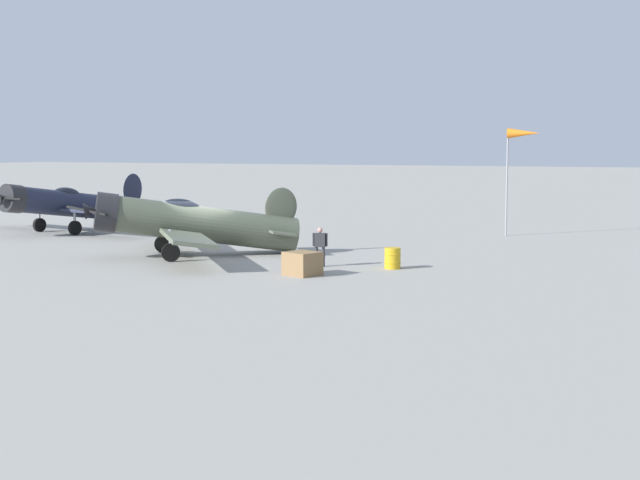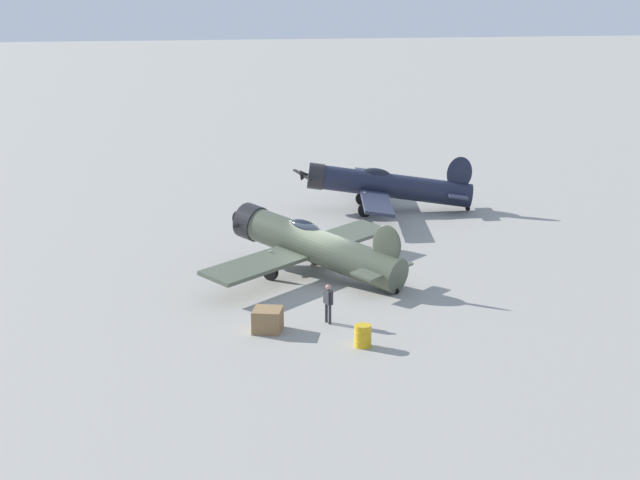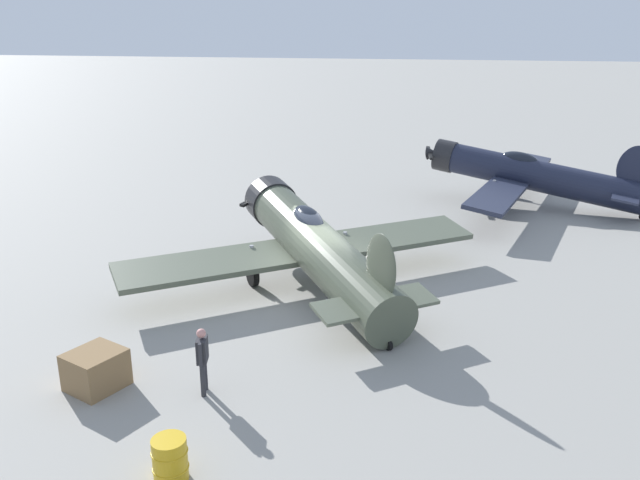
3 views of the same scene
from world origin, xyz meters
The scene contains 6 objects.
ground_plane centered at (0.00, 0.00, 0.00)m, with size 400.00×400.00×0.00m, color gray.
airplane_foreground centered at (-0.37, -0.33, 1.49)m, with size 9.63×10.29×3.14m.
airplane_mid_apron centered at (-13.10, 6.40, 1.56)m, with size 13.19×10.45×3.36m.
ground_crew_mechanic centered at (6.38, -0.91, 0.98)m, with size 0.60×0.34×1.61m.
equipment_crate centered at (6.85, -3.42, 0.45)m, with size 1.46×1.41×0.90m.
fuel_drum centered at (9.27, -0.17, 0.43)m, with size 0.68×0.68×0.85m.
Camera 2 is at (44.09, -8.56, 13.28)m, focal length 56.76 mm.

